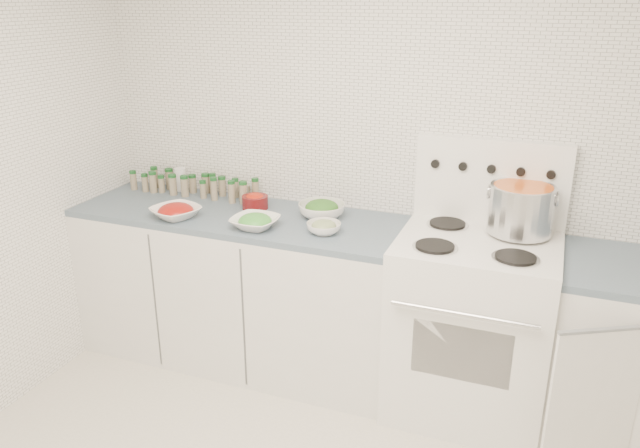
{
  "coord_description": "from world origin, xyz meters",
  "views": [
    {
      "loc": [
        0.76,
        -1.66,
        2.05
      ],
      "look_at": [
        -0.32,
        1.14,
        0.92
      ],
      "focal_mm": 35.0,
      "sensor_mm": 36.0,
      "label": 1
    }
  ],
  "objects": [
    {
      "name": "bowl_snowpea",
      "position": [
        -0.63,
        1.02,
        0.93
      ],
      "size": [
        0.25,
        0.25,
        0.08
      ],
      "color": "white",
      "rests_on": "counter_left"
    },
    {
      "name": "counter_left",
      "position": [
        -0.82,
        1.19,
        0.45
      ],
      "size": [
        1.85,
        0.62,
        0.9
      ],
      "color": "white",
      "rests_on": "ground"
    },
    {
      "name": "bowl_broccoli",
      "position": [
        -0.37,
        1.29,
        0.95
      ],
      "size": [
        0.32,
        0.32,
        0.1
      ],
      "color": "white",
      "rests_on": "counter_left"
    },
    {
      "name": "stove",
      "position": [
        0.48,
        1.19,
        0.5
      ],
      "size": [
        0.76,
        0.7,
        1.36
      ],
      "color": "white",
      "rests_on": "ground"
    },
    {
      "name": "tin_can",
      "position": [
        -0.9,
        1.41,
        0.94
      ],
      "size": [
        0.09,
        0.09,
        0.09
      ],
      "primitive_type": "cylinder",
      "rotation": [
        0.0,
        0.0,
        -0.42
      ],
      "color": "#A5A28C",
      "rests_on": "counter_left"
    },
    {
      "name": "spice_cluster",
      "position": [
        -1.23,
        1.39,
        0.96
      ],
      "size": [
        0.84,
        0.16,
        0.14
      ],
      "color": "gray",
      "rests_on": "counter_left"
    },
    {
      "name": "stock_pot",
      "position": [
        0.65,
        1.33,
        1.07
      ],
      "size": [
        0.33,
        0.31,
        0.23
      ],
      "rotation": [
        0.0,
        0.0,
        0.22
      ],
      "color": "silver",
      "rests_on": "stove"
    },
    {
      "name": "room_walls",
      "position": [
        0.0,
        0.0,
        1.56
      ],
      "size": [
        3.54,
        3.04,
        2.52
      ],
      "color": "white",
      "rests_on": "ground"
    },
    {
      "name": "bowl_pepper",
      "position": [
        -0.77,
        1.3,
        0.94
      ],
      "size": [
        0.15,
        0.15,
        0.09
      ],
      "color": "#590F11",
      "rests_on": "counter_left"
    },
    {
      "name": "salt_canister",
      "position": [
        -1.35,
        1.44,
        0.97
      ],
      "size": [
        0.09,
        0.09,
        0.14
      ],
      "primitive_type": "cylinder",
      "rotation": [
        0.0,
        0.0,
        -0.3
      ],
      "color": "white",
      "rests_on": "counter_left"
    },
    {
      "name": "bowl_tomato",
      "position": [
        -1.1,
        1.01,
        0.94
      ],
      "size": [
        0.32,
        0.32,
        0.08
      ],
      "color": "white",
      "rests_on": "counter_left"
    },
    {
      "name": "bowl_zucchini",
      "position": [
        -0.28,
        1.08,
        0.93
      ],
      "size": [
        0.21,
        0.21,
        0.07
      ],
      "color": "white",
      "rests_on": "counter_left"
    }
  ]
}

